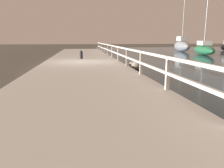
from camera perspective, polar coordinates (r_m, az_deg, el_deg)
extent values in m
plane|color=#4C473D|center=(13.87, -7.72, 4.65)|extent=(120.00, 120.00, 0.00)
cube|color=beige|center=(13.86, -7.73, 5.23)|extent=(4.75, 36.00, 0.29)
cube|color=silver|center=(6.21, 14.33, 2.77)|extent=(0.10, 0.10, 0.93)
cube|color=silver|center=(8.75, 7.62, 5.52)|extent=(0.10, 0.10, 0.93)
cube|color=silver|center=(11.36, 3.94, 7.00)|extent=(0.10, 0.10, 0.93)
cube|color=silver|center=(14.00, 1.63, 7.90)|extent=(0.10, 0.10, 0.93)
cube|color=silver|center=(16.66, 0.05, 8.51)|extent=(0.10, 0.10, 0.93)
cube|color=silver|center=(19.34, -1.10, 8.95)|extent=(0.10, 0.10, 0.93)
cube|color=silver|center=(22.02, -1.97, 9.28)|extent=(0.10, 0.10, 0.93)
cube|color=silver|center=(24.70, -2.65, 9.53)|extent=(0.10, 0.10, 0.93)
cube|color=silver|center=(27.39, -3.20, 9.74)|extent=(0.10, 0.10, 0.93)
cube|color=silver|center=(30.08, -3.65, 9.91)|extent=(0.10, 0.10, 0.93)
cube|color=silver|center=(13.98, 1.64, 9.65)|extent=(0.09, 32.50, 0.08)
cube|color=silver|center=(14.00, 1.63, 7.90)|extent=(0.09, 32.50, 0.08)
ellipsoid|color=gray|center=(13.46, 5.40, 5.18)|extent=(0.43, 0.39, 0.32)
ellipsoid|color=gray|center=(12.15, 6.62, 4.85)|extent=(0.65, 0.59, 0.49)
cylinder|color=black|center=(15.75, -8.02, 7.35)|extent=(0.22, 0.22, 0.46)
sphere|color=black|center=(15.73, -8.05, 8.32)|extent=(0.20, 0.20, 0.20)
ellipsoid|color=#236B42|center=(25.56, 22.84, 8.18)|extent=(2.59, 5.75, 1.01)
cube|color=silver|center=(25.54, 22.97, 9.82)|extent=(1.41, 2.28, 0.46)
cylinder|color=silver|center=(25.66, 23.51, 16.32)|extent=(0.09, 0.09, 6.29)
ellipsoid|color=gray|center=(31.65, 17.78, 9.39)|extent=(2.18, 5.31, 1.40)
cube|color=silver|center=(31.64, 17.89, 11.20)|extent=(1.30, 2.15, 0.60)
cylinder|color=silver|center=(31.73, 18.17, 15.53)|extent=(0.09, 0.09, 5.40)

